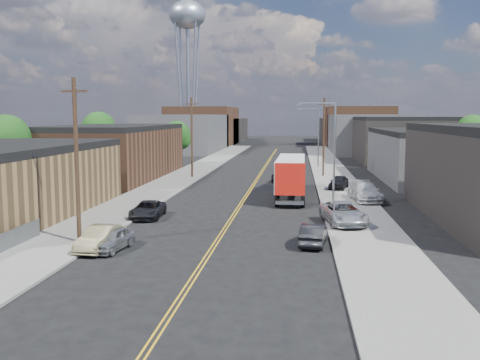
% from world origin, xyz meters
% --- Properties ---
extents(ground, '(260.00, 260.00, 0.00)m').
position_xyz_m(ground, '(0.00, 60.00, 0.00)').
color(ground, black).
rests_on(ground, ground).
extents(centerline, '(0.32, 120.00, 0.01)m').
position_xyz_m(centerline, '(0.00, 45.00, 0.01)').
color(centerline, gold).
rests_on(centerline, ground).
extents(sidewalk_left, '(5.00, 140.00, 0.15)m').
position_xyz_m(sidewalk_left, '(-9.50, 45.00, 0.07)').
color(sidewalk_left, slate).
rests_on(sidewalk_left, ground).
extents(sidewalk_right, '(5.00, 140.00, 0.15)m').
position_xyz_m(sidewalk_right, '(9.50, 45.00, 0.07)').
color(sidewalk_right, slate).
rests_on(sidewalk_right, ground).
extents(warehouse_brown, '(12.00, 26.00, 6.60)m').
position_xyz_m(warehouse_brown, '(-18.00, 44.00, 3.30)').
color(warehouse_brown, '#4F301F').
rests_on(warehouse_brown, ground).
extents(industrial_right_b, '(14.00, 24.00, 6.10)m').
position_xyz_m(industrial_right_b, '(22.00, 46.00, 3.05)').
color(industrial_right_b, '#333335').
rests_on(industrial_right_b, ground).
extents(industrial_right_c, '(14.00, 22.00, 7.60)m').
position_xyz_m(industrial_right_c, '(22.00, 72.00, 3.80)').
color(industrial_right_c, black).
rests_on(industrial_right_c, ground).
extents(skyline_left_a, '(16.00, 30.00, 8.00)m').
position_xyz_m(skyline_left_a, '(-20.00, 95.00, 4.00)').
color(skyline_left_a, '#333335').
rests_on(skyline_left_a, ground).
extents(skyline_right_a, '(16.00, 30.00, 8.00)m').
position_xyz_m(skyline_right_a, '(20.00, 95.00, 4.00)').
color(skyline_right_a, '#333335').
rests_on(skyline_right_a, ground).
extents(skyline_left_b, '(16.00, 26.00, 10.00)m').
position_xyz_m(skyline_left_b, '(-20.00, 120.00, 5.00)').
color(skyline_left_b, '#4F301F').
rests_on(skyline_left_b, ground).
extents(skyline_right_b, '(16.00, 26.00, 10.00)m').
position_xyz_m(skyline_right_b, '(20.00, 120.00, 5.00)').
color(skyline_right_b, '#4F301F').
rests_on(skyline_right_b, ground).
extents(skyline_left_c, '(16.00, 40.00, 7.00)m').
position_xyz_m(skyline_left_c, '(-20.00, 140.00, 3.50)').
color(skyline_left_c, black).
rests_on(skyline_left_c, ground).
extents(skyline_right_c, '(16.00, 40.00, 7.00)m').
position_xyz_m(skyline_right_c, '(20.00, 140.00, 3.50)').
color(skyline_right_c, black).
rests_on(skyline_right_c, ground).
extents(water_tower, '(9.00, 9.00, 36.90)m').
position_xyz_m(water_tower, '(-22.00, 110.00, 30.65)').
color(water_tower, gray).
rests_on(water_tower, ground).
extents(streetlight_near, '(3.39, 0.25, 9.00)m').
position_xyz_m(streetlight_near, '(7.60, 25.00, 5.33)').
color(streetlight_near, gray).
rests_on(streetlight_near, ground).
extents(streetlight_far, '(3.39, 0.25, 9.00)m').
position_xyz_m(streetlight_far, '(7.60, 60.00, 5.33)').
color(streetlight_far, gray).
rests_on(streetlight_far, ground).
extents(utility_pole_left_near, '(1.60, 0.26, 10.00)m').
position_xyz_m(utility_pole_left_near, '(-8.20, 10.00, 5.14)').
color(utility_pole_left_near, black).
rests_on(utility_pole_left_near, ground).
extents(utility_pole_left_far, '(1.60, 0.26, 10.00)m').
position_xyz_m(utility_pole_left_far, '(-8.20, 45.00, 5.14)').
color(utility_pole_left_far, black).
rests_on(utility_pole_left_far, ground).
extents(utility_pole_right, '(1.60, 0.26, 10.00)m').
position_xyz_m(utility_pole_right, '(8.20, 48.00, 5.14)').
color(utility_pole_right, black).
rests_on(utility_pole_right, ground).
extents(tree_left_near, '(4.85, 4.76, 7.91)m').
position_xyz_m(tree_left_near, '(-23.94, 30.00, 5.18)').
color(tree_left_near, black).
rests_on(tree_left_near, ground).
extents(tree_left_mid, '(5.10, 5.04, 8.37)m').
position_xyz_m(tree_left_mid, '(-23.94, 55.00, 5.48)').
color(tree_left_mid, black).
rests_on(tree_left_mid, ground).
extents(tree_left_far, '(4.35, 4.20, 6.97)m').
position_xyz_m(tree_left_far, '(-13.94, 62.00, 4.57)').
color(tree_left_far, black).
rests_on(tree_left_far, ground).
extents(tree_right_far, '(4.85, 4.76, 7.91)m').
position_xyz_m(tree_right_far, '(30.06, 60.00, 5.18)').
color(tree_right_far, black).
rests_on(tree_right_far, ground).
extents(semi_truck, '(2.68, 14.75, 3.85)m').
position_xyz_m(semi_truck, '(4.32, 31.00, 2.19)').
color(semi_truck, silver).
rests_on(semi_truck, ground).
extents(car_left_a, '(2.05, 4.01, 1.31)m').
position_xyz_m(car_left_a, '(-5.74, 8.76, 0.65)').
color(car_left_a, '#949799').
rests_on(car_left_a, ground).
extents(car_left_b, '(1.83, 4.37, 1.40)m').
position_xyz_m(car_left_b, '(-6.40, 8.74, 0.70)').
color(car_left_b, '#7D7451').
rests_on(car_left_b, ground).
extents(car_left_c, '(2.36, 4.73, 1.29)m').
position_xyz_m(car_left_c, '(-6.40, 18.64, 0.64)').
color(car_left_c, black).
rests_on(car_left_c, ground).
extents(car_right_oncoming, '(1.86, 4.14, 1.32)m').
position_xyz_m(car_right_oncoming, '(5.93, 11.29, 0.66)').
color(car_right_oncoming, black).
rests_on(car_right_oncoming, ground).
extents(car_right_lot_a, '(3.45, 5.88, 1.54)m').
position_xyz_m(car_right_lot_a, '(8.20, 17.29, 0.92)').
color(car_right_lot_a, '#BABDC0').
rests_on(car_right_lot_a, sidewalk_right).
extents(car_right_lot_b, '(2.82, 5.85, 1.64)m').
position_xyz_m(car_right_lot_b, '(11.00, 27.93, 0.97)').
color(car_right_lot_b, '#B6B6B6').
rests_on(car_right_lot_b, sidewalk_right).
extents(car_right_lot_c, '(2.63, 4.39, 1.40)m').
position_xyz_m(car_right_lot_c, '(9.27, 35.83, 0.85)').
color(car_right_lot_c, black).
rests_on(car_right_lot_c, sidewalk_right).
extents(car_ahead_truck, '(3.43, 6.15, 1.62)m').
position_xyz_m(car_ahead_truck, '(3.56, 42.40, 0.81)').
color(car_ahead_truck, black).
rests_on(car_ahead_truck, ground).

